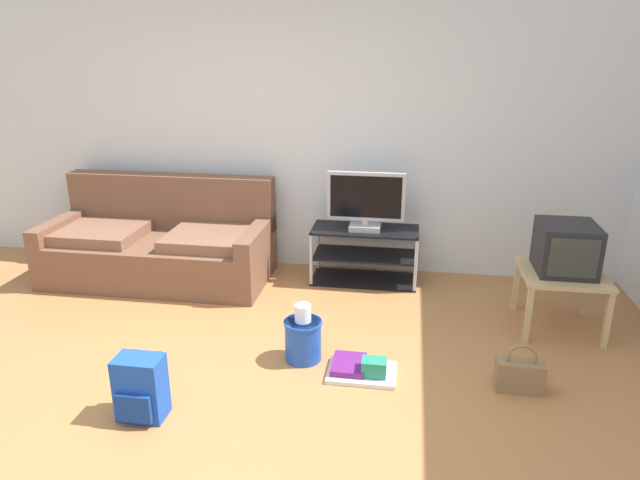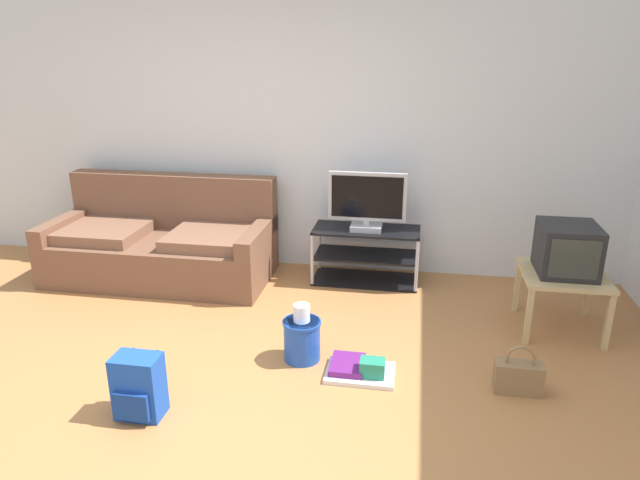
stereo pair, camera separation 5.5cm
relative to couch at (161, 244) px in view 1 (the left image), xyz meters
The scene contains 11 objects.
ground_plane 2.25m from the couch, 58.60° to the right, with size 9.00×9.80×0.02m, color #B27542.
wall_back 1.65m from the couch, 25.26° to the left, with size 9.00×0.10×2.70m, color silver.
couch is the anchor object (origin of this frame).
tv_stand 1.88m from the couch, ahead, with size 0.95×0.43×0.50m.
flat_tv 1.93m from the couch, ahead, with size 0.68×0.22×0.52m.
side_table 3.44m from the couch, ahead, with size 0.60×0.60×0.46m.
crt_tv 3.45m from the couch, ahead, with size 0.41×0.44×0.37m.
backpack 2.19m from the couch, 69.41° to the right, with size 0.27×0.25×0.38m.
handbag 3.31m from the couch, 25.53° to the right, with size 0.29×0.13×0.32m.
cleaning_bucket 2.02m from the couch, 38.85° to the right, with size 0.26×0.26×0.41m.
floor_tray 2.45m from the couch, 35.25° to the right, with size 0.45×0.33×0.14m.
Camera 1 is at (1.07, -2.76, 2.06)m, focal length 31.95 mm.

